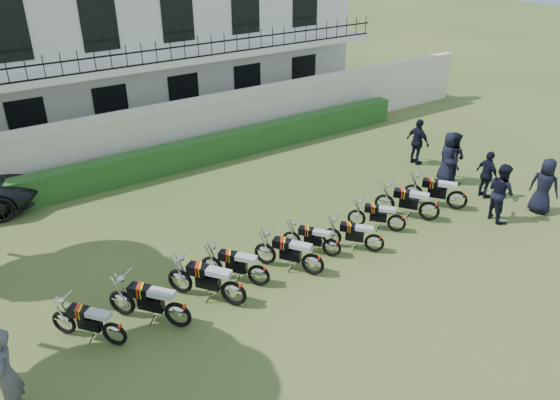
{
  "coord_description": "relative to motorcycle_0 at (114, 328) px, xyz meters",
  "views": [
    {
      "loc": [
        -7.21,
        -10.21,
        8.34
      ],
      "look_at": [
        0.48,
        1.37,
        1.08
      ],
      "focal_mm": 35.0,
      "sensor_mm": 36.0,
      "label": 1
    }
  ],
  "objects": [
    {
      "name": "motorcycle_2",
      "position": [
        2.82,
        -0.22,
        0.06
      ],
      "size": [
        1.33,
        1.76,
        1.15
      ],
      "rotation": [
        0.0,
        0.0,
        0.63
      ],
      "color": "black",
      "rests_on": "ground"
    },
    {
      "name": "officer_1",
      "position": [
        11.66,
        -0.98,
        0.45
      ],
      "size": [
        0.9,
        1.04,
        1.84
      ],
      "primitive_type": "imported",
      "rotation": [
        0.0,
        0.0,
        1.31
      ],
      "color": "black",
      "rests_on": "ground"
    },
    {
      "name": "motorcycle_9",
      "position": [
        11.08,
        0.09,
        0.04
      ],
      "size": [
        1.28,
        1.69,
        1.11
      ],
      "rotation": [
        0.0,
        0.0,
        0.63
      ],
      "color": "black",
      "rests_on": "ground"
    },
    {
      "name": "officer_4",
      "position": [
        12.56,
        1.63,
        0.44
      ],
      "size": [
        0.69,
        0.89,
        1.83
      ],
      "primitive_type": "imported",
      "rotation": [
        0.0,
        0.0,
        1.57
      ],
      "color": "black",
      "rests_on": "ground"
    },
    {
      "name": "inspector",
      "position": [
        -2.16,
        -0.74,
        0.49
      ],
      "size": [
        0.58,
        0.77,
        1.93
      ],
      "primitive_type": "imported",
      "rotation": [
        0.0,
        0.0,
        -1.76
      ],
      "color": "#525156",
      "rests_on": "ground"
    },
    {
      "name": "motorcycle_3",
      "position": [
        3.73,
        0.12,
        0.0
      ],
      "size": [
        1.25,
        1.52,
        1.03
      ],
      "rotation": [
        0.0,
        0.0,
        0.68
      ],
      "color": "black",
      "rests_on": "ground"
    },
    {
      "name": "motorcycle_6",
      "position": [
        7.21,
        -0.32,
        -0.03
      ],
      "size": [
        1.2,
        1.39,
        0.95
      ],
      "rotation": [
        0.0,
        0.0,
        0.71
      ],
      "color": "black",
      "rests_on": "ground"
    },
    {
      "name": "motorcycle_5",
      "position": [
        6.09,
        0.16,
        -0.05
      ],
      "size": [
        1.07,
        1.42,
        0.93
      ],
      "rotation": [
        0.0,
        0.0,
        0.63
      ],
      "color": "black",
      "rests_on": "ground"
    },
    {
      "name": "motorcycle_0",
      "position": [
        0.0,
        0.0,
        0.0
      ],
      "size": [
        1.26,
        1.51,
        1.02
      ],
      "rotation": [
        0.0,
        0.0,
        0.69
      ],
      "color": "black",
      "rests_on": "ground"
    },
    {
      "name": "officer_3",
      "position": [
        12.44,
        1.71,
        0.44
      ],
      "size": [
        0.75,
        1.0,
        1.83
      ],
      "primitive_type": "imported",
      "rotation": [
        0.0,
        0.0,
        1.36
      ],
      "color": "black",
      "rests_on": "ground"
    },
    {
      "name": "hedge",
      "position": [
        6.16,
        7.85,
        0.03
      ],
      "size": [
        18.0,
        0.6,
        1.0
      ],
      "primitive_type": "cube",
      "color": "#194318",
      "rests_on": "ground"
    },
    {
      "name": "officer_0",
      "position": [
        13.17,
        -1.44,
        0.43
      ],
      "size": [
        0.78,
        1.0,
        1.8
      ],
      "primitive_type": "imported",
      "rotation": [
        0.0,
        0.0,
        1.83
      ],
      "color": "black",
      "rests_on": "ground"
    },
    {
      "name": "building",
      "position": [
        5.16,
        14.61,
        3.24
      ],
      "size": [
        20.4,
        9.6,
        7.4
      ],
      "color": "silver",
      "rests_on": "ground"
    },
    {
      "name": "motorcycle_1",
      "position": [
        1.39,
        -0.22,
        0.06
      ],
      "size": [
        1.4,
        1.71,
        1.15
      ],
      "rotation": [
        0.0,
        0.0,
        0.68
      ],
      "color": "black",
      "rests_on": "ground"
    },
    {
      "name": "motorcycle_8",
      "position": [
        9.8,
        0.07,
        0.03
      ],
      "size": [
        1.24,
        1.7,
        1.09
      ],
      "rotation": [
        0.0,
        0.0,
        0.62
      ],
      "color": "black",
      "rests_on": "ground"
    },
    {
      "name": "motorcycle_7",
      "position": [
        8.51,
        0.14,
        -0.04
      ],
      "size": [
        1.2,
        1.37,
        0.95
      ],
      "rotation": [
        0.0,
        0.0,
        0.72
      ],
      "color": "black",
      "rests_on": "ground"
    },
    {
      "name": "officer_2",
      "position": [
        12.57,
        0.19,
        0.34
      ],
      "size": [
        0.57,
        1.01,
        1.62
      ],
      "primitive_type": "imported",
      "rotation": [
        0.0,
        0.0,
        1.38
      ],
      "color": "black",
      "rests_on": "ground"
    },
    {
      "name": "motorcycle_4",
      "position": [
        5.14,
        -0.25,
        0.02
      ],
      "size": [
        1.2,
        1.67,
        1.07
      ],
      "rotation": [
        0.0,
        0.0,
        0.6
      ],
      "color": "black",
      "rests_on": "ground"
    },
    {
      "name": "perimeter_wall",
      "position": [
        5.16,
        8.65,
        0.7
      ],
      "size": [
        30.0,
        0.35,
        2.3
      ],
      "color": "beige",
      "rests_on": "ground"
    },
    {
      "name": "officer_5",
      "position": [
        12.7,
        3.4,
        0.4
      ],
      "size": [
        0.46,
        1.04,
        1.75
      ],
      "primitive_type": "imported",
      "rotation": [
        0.0,
        0.0,
        1.6
      ],
      "color": "black",
      "rests_on": "ground"
    },
    {
      "name": "ground",
      "position": [
        5.16,
        0.65,
        -0.47
      ],
      "size": [
        100.0,
        100.0,
        0.0
      ],
      "primitive_type": "plane",
      "color": "#3A5321",
      "rests_on": "ground"
    }
  ]
}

